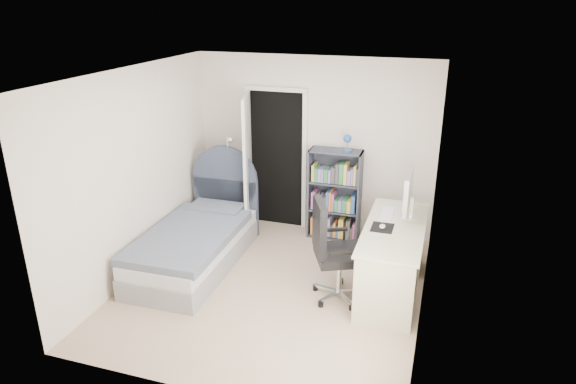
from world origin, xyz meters
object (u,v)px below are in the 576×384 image
(desk, at_px, (393,256))
(bookcase, at_px, (335,198))
(office_chair, at_px, (332,246))
(floor_lamp, at_px, (231,195))
(bed, at_px, (197,241))
(nightstand, at_px, (230,201))

(desk, bearing_deg, bookcase, 128.68)
(desk, bearing_deg, office_chair, -148.89)
(floor_lamp, height_order, desk, floor_lamp)
(desk, bearing_deg, bed, -178.06)
(bed, height_order, office_chair, bed)
(bookcase, distance_m, office_chair, 1.61)
(desk, relative_size, office_chair, 1.40)
(nightstand, bearing_deg, floor_lamp, -61.38)
(bed, height_order, desk, desk)
(floor_lamp, bearing_deg, bookcase, 13.79)
(nightstand, distance_m, bookcase, 1.57)
(desk, bearing_deg, floor_lamp, 160.57)
(bed, relative_size, nightstand, 3.45)
(office_chair, bearing_deg, bed, 170.64)
(bed, distance_m, desk, 2.47)
(bookcase, relative_size, desk, 0.92)
(bed, bearing_deg, office_chair, -9.36)
(nightstand, height_order, bookcase, bookcase)
(bookcase, bearing_deg, floor_lamp, -166.21)
(floor_lamp, height_order, office_chair, floor_lamp)
(bookcase, relative_size, office_chair, 1.28)
(nightstand, bearing_deg, bed, -87.60)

